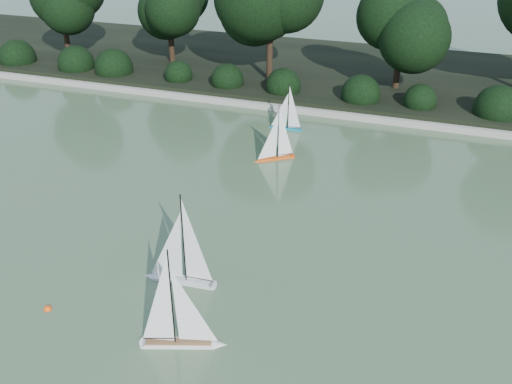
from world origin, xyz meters
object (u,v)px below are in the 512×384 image
Objects in this scene: sailboat_orange at (273,151)px; sailboat_white_b at (184,330)px; sailboat_white_a at (177,267)px; sailboat_teal at (284,122)px; race_buoy at (48,309)px.

sailboat_white_b is at bearing -82.79° from sailboat_orange.
sailboat_white_a is 5.15m from sailboat_orange.
sailboat_white_b is 6.53m from sailboat_orange.
sailboat_white_a is at bearing -86.85° from sailboat_teal.
sailboat_white_b reaches higher than race_buoy.
race_buoy is at bearing -139.42° from sailboat_white_a.
sailboat_white_a is 1.54m from sailboat_white_b.
sailboat_orange is 11.44× the size of race_buoy.
sailboat_orange is (-0.82, 6.47, -0.04)m from sailboat_white_b.
sailboat_teal is 8.60m from race_buoy.
race_buoy is (-2.35, -0.02, -0.27)m from sailboat_white_b.
sailboat_white_a is at bearing 120.62° from sailboat_white_b.
sailboat_white_a is at bearing 40.58° from race_buoy.
sailboat_teal is (-0.39, 7.17, -0.07)m from sailboat_white_a.
sailboat_orange is at bearing 90.40° from sailboat_white_a.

